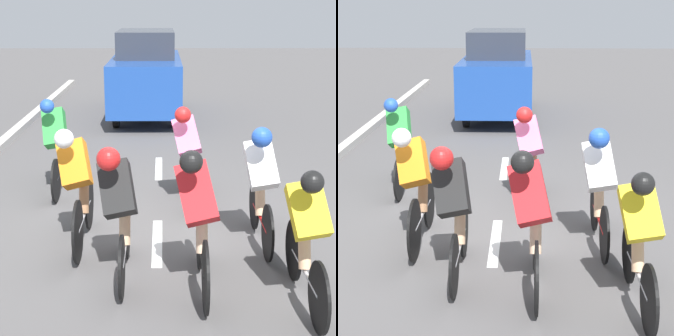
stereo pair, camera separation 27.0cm
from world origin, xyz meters
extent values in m
plane|color=#565454|center=(0.00, 0.00, 0.00)|extent=(60.00, 60.00, 0.00)
cube|color=white|center=(0.00, 0.31, 0.00)|extent=(0.12, 1.40, 0.01)
cube|color=white|center=(0.00, -2.89, 0.00)|extent=(0.12, 1.40, 0.01)
cylinder|color=black|center=(-1.25, -0.15, 0.33)|extent=(0.03, 0.65, 0.65)
cylinder|color=black|center=(-1.25, 0.80, 0.33)|extent=(0.03, 0.65, 0.65)
cylinder|color=red|center=(-1.25, 0.33, 0.33)|extent=(0.04, 0.96, 0.04)
cylinder|color=red|center=(-1.25, 0.16, 0.54)|extent=(0.04, 0.04, 0.42)
cylinder|color=green|center=(-1.25, 0.28, 0.43)|extent=(0.07, 0.07, 0.16)
cylinder|color=#DBAD84|center=(-1.25, 0.25, 0.51)|extent=(0.12, 0.23, 0.36)
cube|color=white|center=(-1.21, 0.43, 1.02)|extent=(0.41, 0.48, 0.61)
sphere|color=blue|center=(-1.16, 0.65, 1.40)|extent=(0.23, 0.23, 0.23)
cylinder|color=black|center=(-0.48, -1.65, 0.34)|extent=(0.03, 0.68, 0.68)
cylinder|color=black|center=(-0.48, -0.66, 0.34)|extent=(0.03, 0.68, 0.68)
cylinder|color=#B7B7BC|center=(-0.48, -1.16, 0.34)|extent=(0.04, 0.98, 0.04)
cylinder|color=#B7B7BC|center=(-0.48, -1.33, 0.55)|extent=(0.04, 0.04, 0.42)
cylinder|color=green|center=(-0.48, -1.21, 0.44)|extent=(0.07, 0.07, 0.16)
cylinder|color=#9E704C|center=(-0.48, -1.23, 0.52)|extent=(0.12, 0.23, 0.36)
cube|color=pink|center=(-0.41, -1.06, 1.01)|extent=(0.44, 0.46, 0.61)
sphere|color=red|center=(-0.35, -0.84, 1.36)|extent=(0.23, 0.23, 0.23)
cylinder|color=black|center=(0.89, -0.19, 0.36)|extent=(0.03, 0.72, 0.72)
cylinder|color=black|center=(0.89, 0.83, 0.36)|extent=(0.03, 0.72, 0.72)
cylinder|color=#B7B7BC|center=(0.89, 0.32, 0.36)|extent=(0.04, 1.02, 0.04)
cylinder|color=#B7B7BC|center=(0.89, 0.14, 0.57)|extent=(0.04, 0.04, 0.42)
cylinder|color=#1999D8|center=(0.89, 0.27, 0.46)|extent=(0.07, 0.07, 0.16)
cylinder|color=#9E704C|center=(0.89, 0.24, 0.54)|extent=(0.12, 0.23, 0.36)
cube|color=orange|center=(0.95, 0.42, 1.04)|extent=(0.45, 0.47, 0.61)
sphere|color=white|center=(1.02, 0.64, 1.39)|extent=(0.22, 0.22, 0.22)
cylinder|color=black|center=(-0.47, 0.96, 0.35)|extent=(0.03, 0.71, 0.71)
cylinder|color=black|center=(-0.47, 1.91, 0.35)|extent=(0.03, 0.71, 0.71)
cylinder|color=black|center=(-0.47, 1.44, 0.35)|extent=(0.04, 0.95, 0.04)
cylinder|color=black|center=(-0.47, 1.27, 0.56)|extent=(0.04, 0.04, 0.42)
cylinder|color=#1999D8|center=(-0.47, 1.39, 0.45)|extent=(0.07, 0.07, 0.16)
cylinder|color=beige|center=(-0.47, 1.36, 0.53)|extent=(0.12, 0.23, 0.36)
cube|color=red|center=(-0.40, 1.54, 1.06)|extent=(0.45, 0.50, 0.65)
sphere|color=black|center=(-0.33, 1.76, 1.44)|extent=(0.22, 0.22, 0.22)
cylinder|color=black|center=(-1.45, 1.25, 0.33)|extent=(0.03, 0.65, 0.65)
cylinder|color=black|center=(-1.45, 2.25, 0.33)|extent=(0.03, 0.65, 0.65)
cylinder|color=#B7B7BC|center=(-1.45, 1.75, 0.33)|extent=(0.04, 1.00, 0.04)
cylinder|color=#B7B7BC|center=(-1.45, 1.57, 0.54)|extent=(0.04, 0.04, 0.42)
cylinder|color=yellow|center=(-1.45, 1.70, 0.43)|extent=(0.07, 0.07, 0.16)
cylinder|color=#DBAD84|center=(-1.45, 1.67, 0.51)|extent=(0.12, 0.23, 0.36)
cube|color=yellow|center=(-1.40, 1.85, 1.00)|extent=(0.41, 0.46, 0.58)
sphere|color=black|center=(-1.36, 2.07, 1.34)|extent=(0.20, 0.20, 0.20)
cylinder|color=black|center=(0.34, 0.68, 0.32)|extent=(0.03, 0.64, 0.64)
cylinder|color=black|center=(0.34, 1.63, 0.32)|extent=(0.03, 0.64, 0.64)
cylinder|color=#B7B7BC|center=(0.34, 1.16, 0.32)|extent=(0.04, 0.95, 0.04)
cylinder|color=#B7B7BC|center=(0.34, 0.99, 0.53)|extent=(0.04, 0.04, 0.42)
cylinder|color=green|center=(0.34, 1.11, 0.42)|extent=(0.07, 0.07, 0.16)
cylinder|color=#DBAD84|center=(0.34, 1.09, 0.50)|extent=(0.12, 0.23, 0.36)
cube|color=black|center=(0.39, 1.26, 1.01)|extent=(0.43, 0.48, 0.62)
sphere|color=red|center=(0.45, 1.48, 1.39)|extent=(0.23, 0.23, 0.23)
cylinder|color=black|center=(1.50, -2.16, 0.32)|extent=(0.03, 0.65, 0.65)
cylinder|color=black|center=(1.50, -1.17, 0.32)|extent=(0.03, 0.65, 0.65)
cylinder|color=black|center=(1.50, -1.67, 0.32)|extent=(0.04, 0.99, 0.04)
cylinder|color=black|center=(1.50, -1.84, 0.53)|extent=(0.04, 0.04, 0.42)
cylinder|color=white|center=(1.50, -1.72, 0.42)|extent=(0.07, 0.07, 0.16)
cylinder|color=#DBAD84|center=(1.50, -1.74, 0.50)|extent=(0.12, 0.23, 0.36)
cube|color=green|center=(1.54, -1.57, 1.02)|extent=(0.41, 0.49, 0.62)
sphere|color=blue|center=(1.59, -1.35, 1.39)|extent=(0.21, 0.21, 0.21)
cylinder|color=black|center=(-0.34, -6.31, 0.32)|extent=(0.14, 0.64, 0.64)
cylinder|color=black|center=(1.02, -6.31, 0.32)|extent=(0.14, 0.64, 0.64)
cylinder|color=black|center=(-0.34, -9.04, 0.32)|extent=(0.14, 0.64, 0.64)
cylinder|color=black|center=(1.02, -9.04, 0.32)|extent=(0.14, 0.64, 0.64)
cube|color=#1E479E|center=(0.34, -7.67, 0.91)|extent=(1.70, 4.42, 1.18)
cube|color=#2D333D|center=(0.34, -7.90, 1.83)|extent=(1.39, 2.43, 0.65)
camera|label=1|loc=(-0.07, 6.65, 2.83)|focal=60.00mm
camera|label=2|loc=(-0.34, 6.65, 2.83)|focal=60.00mm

